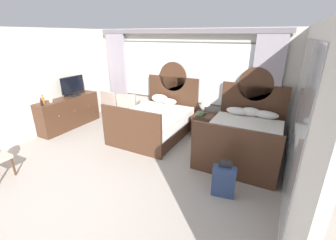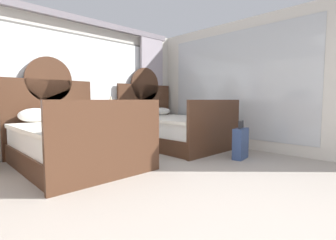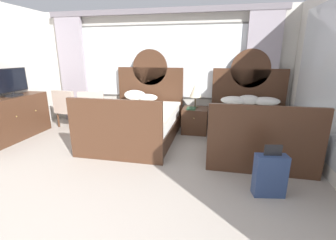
{
  "view_description": "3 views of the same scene",
  "coord_description": "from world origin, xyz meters",
  "px_view_note": "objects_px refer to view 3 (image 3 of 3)",
  "views": [
    {
      "loc": [
        2.68,
        -1.8,
        2.55
      ],
      "look_at": [
        0.47,
        2.42,
        0.74
      ],
      "focal_mm": 24.26,
      "sensor_mm": 36.0,
      "label": 1
    },
    {
      "loc": [
        -1.84,
        -0.76,
        1.03
      ],
      "look_at": [
        1.15,
        2.32,
        0.68
      ],
      "focal_mm": 26.39,
      "sensor_mm": 36.0,
      "label": 2
    },
    {
      "loc": [
        1.33,
        -1.34,
        1.7
      ],
      "look_at": [
        0.58,
        2.25,
        0.66
      ],
      "focal_mm": 24.88,
      "sensor_mm": 36.0,
      "label": 3
    }
  ],
  "objects_px": {
    "bed_near_mirror": "(252,127)",
    "armchair_by_window_left": "(93,107)",
    "nightstand_between_beds": "(195,120)",
    "dresser_minibar": "(7,120)",
    "tv_flatscreen": "(12,82)",
    "book_on_nightstand": "(191,108)",
    "suitcase_on_floor": "(270,175)",
    "table_lamp_on_nightstand": "(196,90)",
    "bed_near_window": "(137,121)",
    "armchair_by_window_centre": "(69,106)"
  },
  "relations": [
    {
      "from": "nightstand_between_beds",
      "to": "table_lamp_on_nightstand",
      "type": "xyz_separation_m",
      "value": [
        -0.02,
        0.08,
        0.67
      ]
    },
    {
      "from": "dresser_minibar",
      "to": "tv_flatscreen",
      "type": "xyz_separation_m",
      "value": [
        0.02,
        0.23,
        0.72
      ]
    },
    {
      "from": "nightstand_between_beds",
      "to": "armchair_by_window_left",
      "type": "distance_m",
      "value": 2.4
    },
    {
      "from": "table_lamp_on_nightstand",
      "to": "book_on_nightstand",
      "type": "bearing_deg",
      "value": -108.59
    },
    {
      "from": "nightstand_between_beds",
      "to": "armchair_by_window_centre",
      "type": "relative_size",
      "value": 0.64
    },
    {
      "from": "dresser_minibar",
      "to": "tv_flatscreen",
      "type": "bearing_deg",
      "value": 84.03
    },
    {
      "from": "bed_near_mirror",
      "to": "armchair_by_window_left",
      "type": "relative_size",
      "value": 2.43
    },
    {
      "from": "bed_near_mirror",
      "to": "book_on_nightstand",
      "type": "bearing_deg",
      "value": 156.58
    },
    {
      "from": "tv_flatscreen",
      "to": "suitcase_on_floor",
      "type": "height_order",
      "value": "tv_flatscreen"
    },
    {
      "from": "armchair_by_window_centre",
      "to": "nightstand_between_beds",
      "type": "bearing_deg",
      "value": 3.1
    },
    {
      "from": "suitcase_on_floor",
      "to": "bed_near_mirror",
      "type": "bearing_deg",
      "value": 90.05
    },
    {
      "from": "bed_near_mirror",
      "to": "suitcase_on_floor",
      "type": "height_order",
      "value": "bed_near_mirror"
    },
    {
      "from": "dresser_minibar",
      "to": "bed_near_mirror",
      "type": "bearing_deg",
      "value": 8.39
    },
    {
      "from": "nightstand_between_beds",
      "to": "dresser_minibar",
      "type": "distance_m",
      "value": 3.85
    },
    {
      "from": "bed_near_window",
      "to": "dresser_minibar",
      "type": "distance_m",
      "value": 2.57
    },
    {
      "from": "bed_near_mirror",
      "to": "tv_flatscreen",
      "type": "distance_m",
      "value": 4.8
    },
    {
      "from": "nightstand_between_beds",
      "to": "dresser_minibar",
      "type": "xyz_separation_m",
      "value": [
        -3.61,
        -1.33,
        0.16
      ]
    },
    {
      "from": "tv_flatscreen",
      "to": "armchair_by_window_centre",
      "type": "height_order",
      "value": "tv_flatscreen"
    },
    {
      "from": "table_lamp_on_nightstand",
      "to": "book_on_nightstand",
      "type": "distance_m",
      "value": 0.42
    },
    {
      "from": "book_on_nightstand",
      "to": "tv_flatscreen",
      "type": "xyz_separation_m",
      "value": [
        -3.5,
        -0.99,
        0.59
      ]
    },
    {
      "from": "bed_near_window",
      "to": "dresser_minibar",
      "type": "relative_size",
      "value": 1.17
    },
    {
      "from": "dresser_minibar",
      "to": "suitcase_on_floor",
      "type": "bearing_deg",
      "value": -11.24
    },
    {
      "from": "bed_near_window",
      "to": "armchair_by_window_left",
      "type": "bearing_deg",
      "value": 159.02
    },
    {
      "from": "nightstand_between_beds",
      "to": "tv_flatscreen",
      "type": "xyz_separation_m",
      "value": [
        -3.58,
        -1.1,
        0.88
      ]
    },
    {
      "from": "nightstand_between_beds",
      "to": "tv_flatscreen",
      "type": "distance_m",
      "value": 3.85
    },
    {
      "from": "armchair_by_window_left",
      "to": "armchair_by_window_centre",
      "type": "bearing_deg",
      "value": -179.67
    },
    {
      "from": "bed_near_window",
      "to": "dresser_minibar",
      "type": "bearing_deg",
      "value": -164.38
    },
    {
      "from": "table_lamp_on_nightstand",
      "to": "book_on_nightstand",
      "type": "relative_size",
      "value": 2.16
    },
    {
      "from": "bed_near_window",
      "to": "table_lamp_on_nightstand",
      "type": "relative_size",
      "value": 3.85
    },
    {
      "from": "table_lamp_on_nightstand",
      "to": "nightstand_between_beds",
      "type": "bearing_deg",
      "value": -78.43
    },
    {
      "from": "bed_near_mirror",
      "to": "tv_flatscreen",
      "type": "xyz_separation_m",
      "value": [
        -4.71,
        -0.46,
        0.78
      ]
    },
    {
      "from": "book_on_nightstand",
      "to": "dresser_minibar",
      "type": "xyz_separation_m",
      "value": [
        -3.53,
        -1.22,
        -0.13
      ]
    },
    {
      "from": "armchair_by_window_left",
      "to": "book_on_nightstand",
      "type": "bearing_deg",
      "value": 1.25
    },
    {
      "from": "bed_near_window",
      "to": "suitcase_on_floor",
      "type": "height_order",
      "value": "bed_near_window"
    },
    {
      "from": "nightstand_between_beds",
      "to": "book_on_nightstand",
      "type": "height_order",
      "value": "book_on_nightstand"
    },
    {
      "from": "suitcase_on_floor",
      "to": "nightstand_between_beds",
      "type": "bearing_deg",
      "value": 116.44
    },
    {
      "from": "book_on_nightstand",
      "to": "suitcase_on_floor",
      "type": "xyz_separation_m",
      "value": [
        1.21,
        -2.16,
        -0.3
      ]
    },
    {
      "from": "tv_flatscreen",
      "to": "armchair_by_window_left",
      "type": "xyz_separation_m",
      "value": [
        1.2,
        0.94,
        -0.66
      ]
    },
    {
      "from": "armchair_by_window_left",
      "to": "suitcase_on_floor",
      "type": "distance_m",
      "value": 4.11
    },
    {
      "from": "nightstand_between_beds",
      "to": "suitcase_on_floor",
      "type": "relative_size",
      "value": 0.85
    },
    {
      "from": "bed_near_window",
      "to": "bed_near_mirror",
      "type": "relative_size",
      "value": 1.0
    },
    {
      "from": "bed_near_mirror",
      "to": "armchair_by_window_centre",
      "type": "bearing_deg",
      "value": 173.54
    },
    {
      "from": "tv_flatscreen",
      "to": "bed_near_window",
      "type": "bearing_deg",
      "value": 10.57
    },
    {
      "from": "bed_near_window",
      "to": "nightstand_between_beds",
      "type": "xyz_separation_m",
      "value": [
        1.13,
        0.64,
        -0.1
      ]
    },
    {
      "from": "bed_near_mirror",
      "to": "suitcase_on_floor",
      "type": "distance_m",
      "value": 1.64
    },
    {
      "from": "armchair_by_window_left",
      "to": "nightstand_between_beds",
      "type": "bearing_deg",
      "value": 3.83
    },
    {
      "from": "armchair_by_window_left",
      "to": "table_lamp_on_nightstand",
      "type": "bearing_deg",
      "value": 5.72
    },
    {
      "from": "armchair_by_window_centre",
      "to": "suitcase_on_floor",
      "type": "distance_m",
      "value": 4.65
    },
    {
      "from": "table_lamp_on_nightstand",
      "to": "armchair_by_window_centre",
      "type": "distance_m",
      "value": 3.04
    },
    {
      "from": "bed_near_mirror",
      "to": "armchair_by_window_centre",
      "type": "distance_m",
      "value": 4.17
    }
  ]
}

